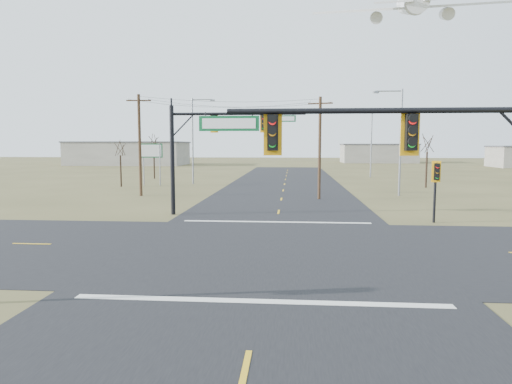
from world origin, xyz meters
TOP-DOWN VIEW (x-y plane):
  - ground at (0.00, 0.00)m, footprint 320.00×320.00m
  - road_ew at (0.00, 0.00)m, footprint 160.00×14.00m
  - road_ns at (0.00, 0.00)m, footprint 14.00×160.00m
  - stop_bar_near at (0.00, -7.50)m, footprint 12.00×0.40m
  - stop_bar_far at (0.00, 7.50)m, footprint 12.00×0.40m
  - mast_arm_near at (4.52, -7.90)m, footprint 10.33×0.43m
  - mast_arm_far at (-4.66, 10.29)m, footprint 9.52×0.46m
  - pedestal_signal_ne at (10.07, 8.09)m, footprint 0.62×0.53m
  - utility_pole_near at (3.45, 20.48)m, footprint 2.20×0.78m
  - utility_pole_far at (-13.76, 21.79)m, footprint 2.40×0.28m
  - highway_sign at (-16.25, 33.29)m, footprint 2.73×0.29m
  - streetlight_a at (11.20, 23.93)m, footprint 2.89×0.47m
  - streetlight_b at (12.76, 49.93)m, footprint 2.92×0.41m
  - streetlight_c at (-11.43, 35.78)m, footprint 3.02×0.37m
  - bare_tree_a at (-19.37, 31.18)m, footprint 2.79×2.79m
  - bare_tree_b at (-19.35, 44.28)m, footprint 2.81×2.81m
  - bare_tree_c at (16.54, 32.95)m, footprint 3.35×3.35m
  - warehouse_left at (-40.00, 90.00)m, footprint 28.00×14.00m
  - warehouse_mid at (25.00, 110.00)m, footprint 20.00×12.00m
  - jet_airliner at (22.25, 66.25)m, footprint 25.24×26.70m

SIDE VIEW (x-z plane):
  - ground at x=0.00m, z-range 0.00..0.00m
  - road_ew at x=0.00m, z-range 0.00..0.02m
  - road_ns at x=0.00m, z-range 0.00..0.02m
  - stop_bar_near at x=0.00m, z-range 0.03..0.03m
  - stop_bar_far at x=0.00m, z-range 0.03..0.03m
  - warehouse_mid at x=25.00m, z-range 0.00..5.00m
  - warehouse_left at x=-40.00m, z-range 0.00..5.50m
  - pedestal_signal_ne at x=10.07m, z-range 0.95..4.94m
  - highway_sign at x=-16.25m, z-range 1.13..6.25m
  - bare_tree_a at x=-19.37m, z-range 1.71..7.59m
  - mast_arm_near at x=4.52m, z-range 1.51..8.05m
  - utility_pole_near at x=3.45m, z-range 0.19..9.47m
  - utility_pole_far at x=-13.76m, z-range 0.18..9.98m
  - bare_tree_c at x=16.54m, z-range 1.88..8.50m
  - mast_arm_far at x=-4.66m, z-range 1.68..9.39m
  - bare_tree_b at x=-19.35m, z-range 2.09..9.08m
  - streetlight_a at x=11.20m, z-range 0.63..10.95m
  - streetlight_b at x=12.76m, z-range 0.64..11.08m
  - streetlight_c at x=-11.43m, z-range 0.67..11.49m
  - jet_airliner at x=22.25m, z-range 22.58..38.29m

